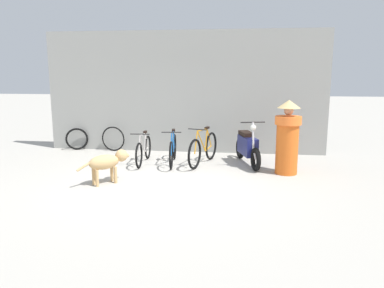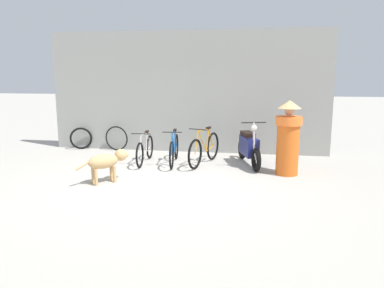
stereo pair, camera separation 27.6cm
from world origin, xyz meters
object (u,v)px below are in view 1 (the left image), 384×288
object	(u,v)px
person_in_robes	(287,137)
bicycle_2	(203,149)
motorcycle	(248,147)
stray_dog	(108,162)
bicycle_0	(144,150)
bicycle_1	(173,150)
spare_tire_left	(113,139)
spare_tire_right	(77,139)

from	to	relation	value
person_in_robes	bicycle_2	bearing A→B (deg)	-53.40
motorcycle	stray_dog	bearing A→B (deg)	-70.77
bicycle_2	person_in_robes	size ratio (longest dim) A/B	1.06
bicycle_0	bicycle_2	world-z (taller)	bicycle_2
bicycle_1	motorcycle	distance (m)	1.82
person_in_robes	bicycle_0	bearing A→B (deg)	-44.02
bicycle_0	motorcycle	distance (m)	2.55
bicycle_1	bicycle_2	distance (m)	0.74
bicycle_0	bicycle_1	xyz separation A→B (m)	(0.73, 0.03, 0.02)
stray_dog	spare_tire_left	world-z (taller)	spare_tire_left
spare_tire_left	spare_tire_right	world-z (taller)	spare_tire_left
spare_tire_left	stray_dog	bearing A→B (deg)	-72.54
bicycle_0	motorcycle	bearing A→B (deg)	92.74
bicycle_0	bicycle_2	distance (m)	1.47
bicycle_0	stray_dog	world-z (taller)	bicycle_0
bicycle_1	stray_dog	xyz separation A→B (m)	(-1.00, -1.78, 0.09)
stray_dog	person_in_robes	size ratio (longest dim) A/B	0.54
motorcycle	bicycle_2	bearing A→B (deg)	-99.71
motorcycle	spare_tire_left	distance (m)	3.94
person_in_robes	bicycle_1	bearing A→B (deg)	-46.99
person_in_robes	spare_tire_left	bearing A→B (deg)	-57.09
stray_dog	spare_tire_right	distance (m)	3.72
motorcycle	spare_tire_left	xyz separation A→B (m)	(-3.78, 1.11, -0.08)
stray_dog	person_in_robes	bearing A→B (deg)	-26.95
person_in_robes	spare_tire_right	xyz separation A→B (m)	(-5.72, 1.86, -0.51)
person_in_robes	spare_tire_left	distance (m)	5.00
stray_dog	bicycle_0	bearing A→B (deg)	35.56
stray_dog	bicycle_2	bearing A→B (deg)	1.30
motorcycle	spare_tire_left	bearing A→B (deg)	-122.29
bicycle_2	bicycle_1	bearing A→B (deg)	-67.86
stray_dog	person_in_robes	xyz separation A→B (m)	(3.65, 1.23, 0.38)
bicycle_1	bicycle_2	bearing A→B (deg)	90.07
stray_dog	bicycle_1	bearing A→B (deg)	15.10
person_in_robes	spare_tire_left	size ratio (longest dim) A/B	2.32
bicycle_1	motorcycle	size ratio (longest dim) A/B	0.95
bicycle_2	spare_tire_right	bearing A→B (deg)	-91.71
bicycle_2	motorcycle	xyz separation A→B (m)	(1.07, 0.12, 0.06)
bicycle_1	stray_dog	world-z (taller)	bicycle_1
spare_tire_left	bicycle_2	bearing A→B (deg)	-24.33
bicycle_0	motorcycle	world-z (taller)	motorcycle
bicycle_0	stray_dog	bearing A→B (deg)	-11.07
bicycle_2	spare_tire_right	distance (m)	4.00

